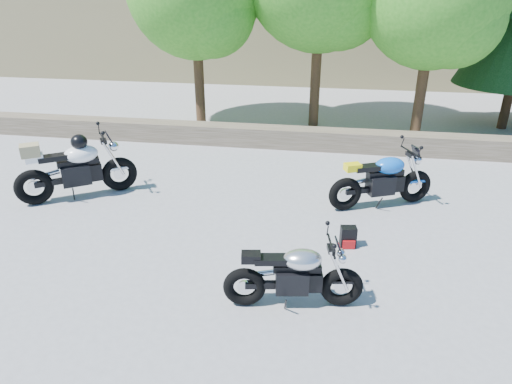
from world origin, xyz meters
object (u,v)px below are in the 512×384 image
silver_bike (294,276)px  blue_bike (383,181)px  white_bike (75,168)px  backpack (348,237)px

silver_bike → blue_bike: bearing=57.8°
white_bike → backpack: size_ratio=5.91×
white_bike → blue_bike: white_bike is taller
backpack → silver_bike: bearing=-123.3°
white_bike → silver_bike: bearing=-64.9°
white_bike → backpack: bearing=-45.4°
white_bike → blue_bike: size_ratio=1.00×
white_bike → backpack: 5.26m
silver_bike → blue_bike: 3.46m
blue_bike → silver_bike: bearing=-136.4°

